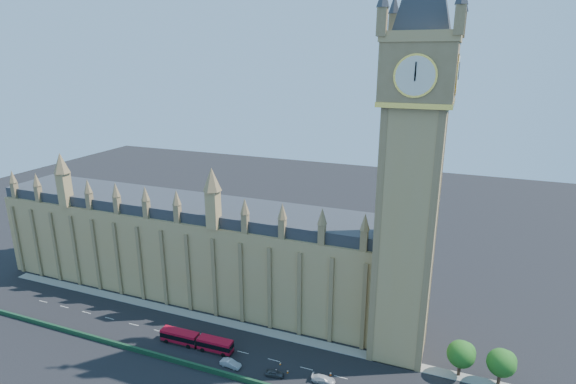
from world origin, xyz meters
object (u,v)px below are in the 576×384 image
(car_grey, at_px, (275,373))
(red_bus, at_px, (196,341))
(car_white, at_px, (323,379))
(car_silver, at_px, (230,364))

(car_grey, bearing_deg, red_bus, 74.93)
(car_grey, height_order, car_white, car_white)
(red_bus, height_order, car_silver, red_bus)
(car_silver, height_order, car_white, car_silver)
(car_grey, relative_size, car_silver, 0.84)
(car_white, bearing_deg, car_grey, 95.68)
(red_bus, height_order, car_white, red_bus)
(red_bus, bearing_deg, car_grey, -8.74)
(car_grey, relative_size, car_white, 0.80)
(red_bus, distance_m, car_grey, 21.94)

